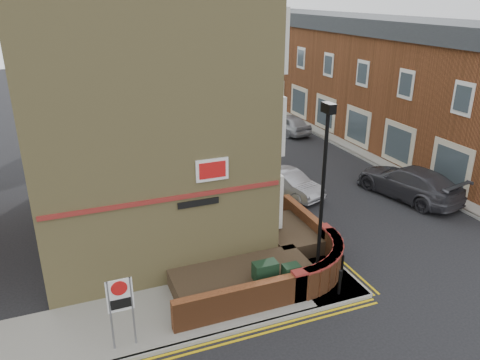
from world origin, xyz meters
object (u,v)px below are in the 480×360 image
lamppost (322,198)px  zone_sign (120,301)px  utility_cabinet_large (265,278)px  silver_car_near (289,183)px

lamppost → zone_sign: 6.85m
lamppost → utility_cabinet_large: 3.24m
lamppost → zone_sign: lamppost is taller
utility_cabinet_large → zone_sign: zone_sign is taller
lamppost → silver_car_near: (2.74, 7.46, -2.73)m
lamppost → utility_cabinet_large: (-1.90, 0.10, -2.62)m
silver_car_near → lamppost: bearing=-130.1°
zone_sign → silver_car_near: zone_sign is taller
zone_sign → lamppost: bearing=6.1°
lamppost → silver_car_near: lamppost is taller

